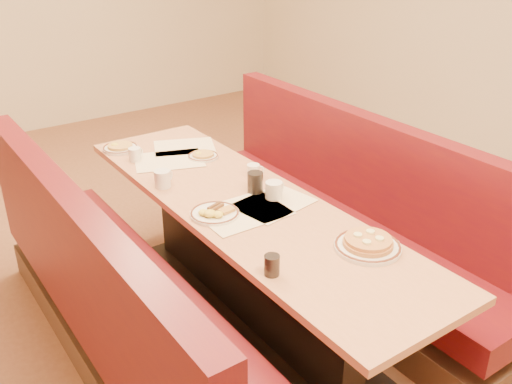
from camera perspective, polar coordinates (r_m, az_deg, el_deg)
ground at (r=3.38m, az=-1.02°, el=-12.46°), size 8.00×8.00×0.00m
diner_table at (r=3.16m, az=-1.07°, el=-7.12°), size 0.70×2.50×0.75m
booth_left at (r=2.90m, az=-13.41°, el=-11.66°), size 0.55×2.50×1.05m
booth_right at (r=3.57m, az=8.74°, el=-3.54°), size 0.55×2.50×1.05m
placemat_near_left at (r=2.87m, az=-1.32°, el=-2.04°), size 0.44×0.33×0.00m
placemat_near_right at (r=2.96m, az=1.72°, el=-1.12°), size 0.43×0.35×0.00m
placemat_far_left at (r=3.52m, az=-8.70°, el=3.17°), size 0.49×0.43×0.00m
placemat_far_right at (r=3.72m, az=-7.19°, el=4.52°), size 0.46×0.41×0.00m
pancake_plate at (r=2.60m, az=11.12°, el=-5.16°), size 0.30×0.30×0.07m
eggs_plate at (r=2.84m, az=-4.17°, el=-2.10°), size 0.25×0.25×0.05m
extra_plate_mid at (r=3.54m, az=-5.33°, el=3.65°), size 0.19×0.19×0.04m
extra_plate_far at (r=3.75m, az=-13.43°, el=4.36°), size 0.22×0.22×0.05m
coffee_mug_a at (r=2.99m, az=1.85°, el=0.20°), size 0.13×0.09×0.10m
coffee_mug_b at (r=3.17m, az=-9.29°, el=1.36°), size 0.12×0.09×0.10m
coffee_mug_c at (r=3.24m, az=-0.22°, el=2.15°), size 0.10×0.07×0.08m
coffee_mug_d at (r=3.55m, az=-11.99°, el=3.74°), size 0.10×0.08×0.08m
soda_tumbler_near at (r=2.37m, az=1.60°, el=-7.33°), size 0.07×0.07×0.09m
soda_tumbler_mid at (r=3.05m, az=-0.08°, el=0.95°), size 0.08×0.08×0.12m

